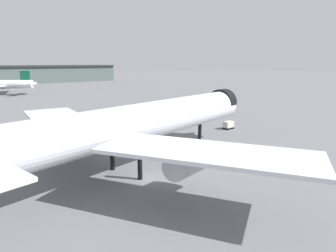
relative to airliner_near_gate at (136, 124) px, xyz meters
name	(u,v)px	position (x,y,z in m)	size (l,w,h in m)	color
ground	(147,179)	(-0.21, -3.72, -6.91)	(900.00, 900.00, 0.00)	slate
airliner_near_gate	(136,124)	(0.00, 0.00, 0.00)	(55.46, 49.49, 15.69)	silver
baggage_cart_trailing	(228,125)	(30.12, 13.89, -5.94)	(2.60, 2.21, 1.82)	black
traffic_cone_near_nose	(67,127)	(-2.71, 34.40, -6.60)	(0.51, 0.51, 0.63)	#F2600C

